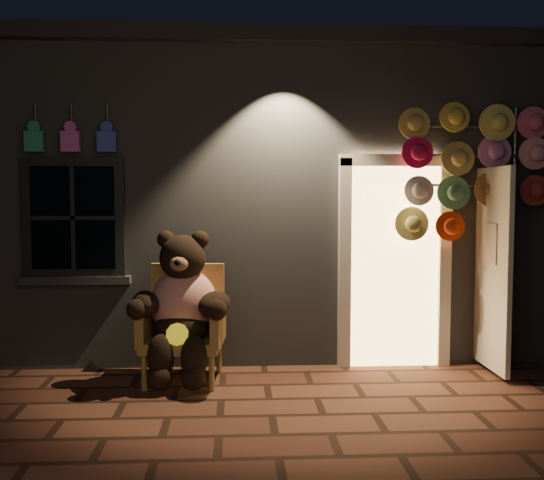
{
  "coord_description": "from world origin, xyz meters",
  "views": [
    {
      "loc": [
        -0.28,
        -5.0,
        1.77
      ],
      "look_at": [
        0.06,
        1.0,
        1.35
      ],
      "focal_mm": 42.0,
      "sensor_mm": 36.0,
      "label": 1
    }
  ],
  "objects": [
    {
      "name": "ground",
      "position": [
        0.0,
        0.0,
        0.0
      ],
      "size": [
        60.0,
        60.0,
        0.0
      ],
      "primitive_type": "plane",
      "color": "brown",
      "rests_on": "ground"
    },
    {
      "name": "wicker_armchair",
      "position": [
        -0.78,
        1.07,
        0.55
      ],
      "size": [
        0.81,
        0.75,
        1.1
      ],
      "rotation": [
        0.0,
        0.0,
        -0.09
      ],
      "color": "#AD8643",
      "rests_on": "ground"
    },
    {
      "name": "teddy_bear",
      "position": [
        -0.79,
        0.93,
        0.73
      ],
      "size": [
        1.02,
        0.83,
        1.41
      ],
      "rotation": [
        0.0,
        0.0,
        -0.09
      ],
      "color": "red",
      "rests_on": "ground"
    },
    {
      "name": "shop_building",
      "position": [
        0.0,
        3.99,
        1.74
      ],
      "size": [
        7.3,
        5.95,
        3.51
      ],
      "color": "slate",
      "rests_on": "ground"
    },
    {
      "name": "hat_rack",
      "position": [
        2.05,
        1.28,
        2.06
      ],
      "size": [
        1.53,
        0.22,
        2.69
      ],
      "color": "#59595E",
      "rests_on": "ground"
    }
  ]
}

